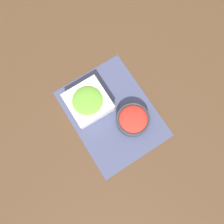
# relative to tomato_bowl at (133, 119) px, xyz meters

# --- Properties ---
(ground_plane) EXTENTS (3.00, 3.00, 0.00)m
(ground_plane) POSITION_rel_tomato_bowl_xyz_m (0.08, 0.06, -0.04)
(ground_plane) COLOR #513823
(placemat) EXTENTS (0.47, 0.36, 0.00)m
(placemat) POSITION_rel_tomato_bowl_xyz_m (0.08, 0.06, -0.04)
(placemat) COLOR #474C70
(placemat) RESTS_ON ground_plane
(tomato_bowl) EXTENTS (0.15, 0.15, 0.07)m
(tomato_bowl) POSITION_rel_tomato_bowl_xyz_m (0.00, 0.00, 0.00)
(tomato_bowl) COLOR #333842
(tomato_bowl) RESTS_ON placemat
(lettuce_bowl) EXTENTS (0.18, 0.18, 0.08)m
(lettuce_bowl) POSITION_rel_tomato_bowl_xyz_m (0.17, 0.13, 0.01)
(lettuce_bowl) COLOR white
(lettuce_bowl) RESTS_ON placemat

